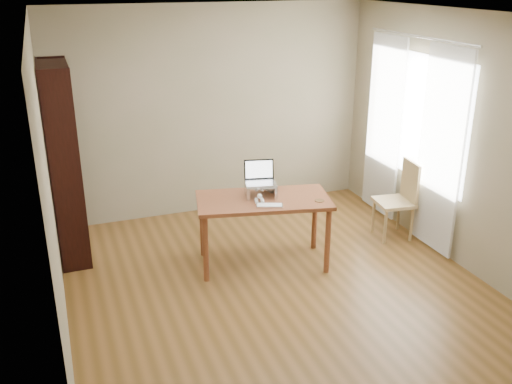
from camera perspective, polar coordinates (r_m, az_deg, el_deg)
name	(u,v)px	position (r m, az deg, el deg)	size (l,w,h in m)	color
room	(285,164)	(5.17, 2.97, 2.78)	(4.04, 4.54, 2.64)	#583C17
bookshelf	(65,163)	(6.33, -18.59, 2.75)	(0.30, 0.90, 2.10)	black
curtains	(410,137)	(6.78, 15.16, 5.37)	(0.03, 1.90, 2.25)	white
desk	(263,207)	(5.91, 0.74, -1.55)	(1.48, 0.96, 0.75)	brown
laptop_stand	(261,188)	(5.91, 0.47, 0.37)	(0.32, 0.25, 0.13)	silver
laptop	(259,177)	(5.92, 0.28, 1.50)	(0.35, 0.32, 0.22)	silver
keyboard	(269,206)	(5.67, 1.36, -1.36)	(0.29, 0.20, 0.02)	silver
coaster	(319,201)	(5.84, 6.37, -0.86)	(0.10, 0.10, 0.01)	#4F3A1B
cat	(257,189)	(5.93, 0.06, 0.32)	(0.26, 0.49, 0.17)	#4C443C
chair	(399,197)	(6.81, 14.15, -0.47)	(0.45, 0.45, 0.91)	#9D8355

